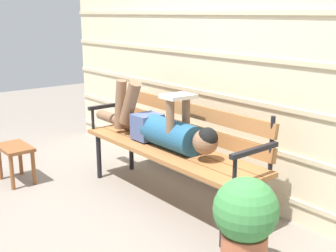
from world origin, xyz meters
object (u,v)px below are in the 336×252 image
Objects in this scene: reclining_person at (161,127)px; potted_plant at (245,222)px; footstool at (15,154)px; park_bench at (175,142)px.

reclining_person reaches higher than potted_plant.
potted_plant reaches higher than footstool.
footstool is at bearing -143.17° from park_bench.
reclining_person reaches higher than park_bench.
park_bench is 1.52m from footstool.
park_bench is at bearing 160.30° from potted_plant.
park_bench is 1.08× the size of reclining_person.
potted_plant is at bearing -19.70° from park_bench.
reclining_person is at bearing -143.64° from park_bench.
reclining_person is at bearing 36.87° from footstool.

